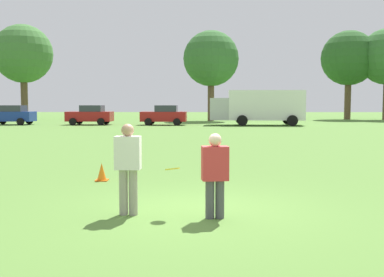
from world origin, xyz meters
TOP-DOWN VIEW (x-y plane):
  - ground_plane at (0.00, 0.00)m, footprint 181.82×181.82m
  - player_thrower at (-1.32, -0.36)m, footprint 0.48×0.28m
  - player_defender at (0.27, -0.60)m, footprint 0.50×0.33m
  - frisbee at (-0.50, -0.41)m, footprint 0.28×0.27m
  - traffic_cone at (-2.60, 3.34)m, footprint 0.32×0.32m
  - parked_car_near_left at (-17.53, 34.01)m, footprint 4.27×2.35m
  - parked_car_mid_left at (-10.16, 33.99)m, footprint 4.27×2.35m
  - parked_car_center at (-3.21, 33.68)m, footprint 4.27×2.35m
  - box_truck at (5.49, 33.48)m, footprint 8.59×3.25m
  - tree_west_maple at (-21.75, 48.30)m, footprint 7.19×7.19m
  - tree_center_elm at (1.35, 43.33)m, footprint 6.23×6.23m
  - tree_east_birch at (18.38, 48.44)m, footprint 6.69×6.69m

SIDE VIEW (x-z plane):
  - ground_plane at x=0.00m, z-range 0.00..0.00m
  - traffic_cone at x=-2.60m, z-range -0.01..0.47m
  - player_defender at x=0.27m, z-range 0.09..1.62m
  - frisbee at x=-0.50m, z-range 0.82..0.91m
  - parked_car_near_left at x=-17.53m, z-range 0.01..1.83m
  - parked_car_mid_left at x=-10.16m, z-range 0.01..1.83m
  - parked_car_center at x=-3.21m, z-range 0.01..1.83m
  - player_thrower at x=-1.32m, z-range 0.11..1.80m
  - box_truck at x=5.49m, z-range 0.16..3.34m
  - tree_center_elm at x=1.35m, z-range 1.90..12.02m
  - tree_east_birch at x=18.38m, z-range 2.04..12.91m
  - tree_west_maple at x=-21.75m, z-range 2.19..13.88m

